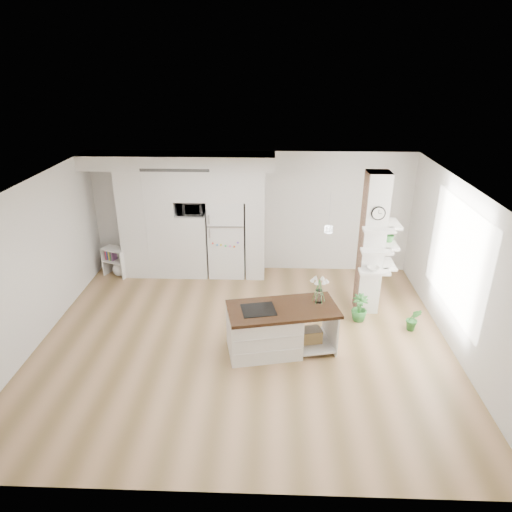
{
  "coord_description": "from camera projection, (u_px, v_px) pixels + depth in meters",
  "views": [
    {
      "loc": [
        0.45,
        -6.62,
        4.51
      ],
      "look_at": [
        0.18,
        0.9,
        1.22
      ],
      "focal_mm": 32.0,
      "sensor_mm": 36.0,
      "label": 1
    }
  ],
  "objects": [
    {
      "name": "decor_bowl",
      "position": [
        373.0,
        269.0,
        8.23
      ],
      "size": [
        0.22,
        0.22,
        0.05
      ],
      "primitive_type": "imported",
      "color": "white",
      "rests_on": "column"
    },
    {
      "name": "pendant_light",
      "position": [
        352.0,
        224.0,
        7.12
      ],
      "size": [
        0.12,
        0.12,
        0.1
      ],
      "primitive_type": "cylinder",
      "color": "white",
      "rests_on": "room"
    },
    {
      "name": "floor",
      "position": [
        244.0,
        341.0,
        7.89
      ],
      "size": [
        7.0,
        6.0,
        0.01
      ],
      "primitive_type": "cube",
      "color": "tan",
      "rests_on": "ground"
    },
    {
      "name": "kitchen_island",
      "position": [
        271.0,
        329.0,
        7.47
      ],
      "size": [
        1.91,
        1.19,
        1.37
      ],
      "rotation": [
        0.0,
        0.0,
        0.21
      ],
      "color": "white",
      "rests_on": "floor"
    },
    {
      "name": "bookshelf",
      "position": [
        117.0,
        264.0,
        10.15
      ],
      "size": [
        0.63,
        0.49,
        0.65
      ],
      "rotation": [
        0.0,
        0.0,
        -0.37
      ],
      "color": "white",
      "rests_on": "floor"
    },
    {
      "name": "room",
      "position": [
        243.0,
        242.0,
        7.14
      ],
      "size": [
        7.04,
        6.04,
        2.72
      ],
      "color": "white",
      "rests_on": "ground"
    },
    {
      "name": "refrigerator",
      "position": [
        227.0,
        237.0,
        10.01
      ],
      "size": [
        0.78,
        0.69,
        1.75
      ],
      "color": "white",
      "rests_on": "floor"
    },
    {
      "name": "column",
      "position": [
        377.0,
        246.0,
        8.3
      ],
      "size": [
        0.69,
        0.9,
        2.7
      ],
      "color": "silver",
      "rests_on": "floor"
    },
    {
      "name": "cabinet_wall",
      "position": [
        183.0,
        210.0,
        9.77
      ],
      "size": [
        4.0,
        0.71,
        2.7
      ],
      "color": "white",
      "rests_on": "floor"
    },
    {
      "name": "floor_plant_b",
      "position": [
        359.0,
        308.0,
        8.41
      ],
      "size": [
        0.3,
        0.3,
        0.52
      ],
      "primitive_type": "imported",
      "rotation": [
        0.0,
        0.0,
        -0.02
      ],
      "color": "#307A32",
      "rests_on": "floor"
    },
    {
      "name": "shelf_plant",
      "position": [
        390.0,
        234.0,
        8.38
      ],
      "size": [
        0.27,
        0.23,
        0.3
      ],
      "primitive_type": "imported",
      "color": "#307A32",
      "rests_on": "column"
    },
    {
      "name": "window",
      "position": [
        457.0,
        258.0,
        7.45
      ],
      "size": [
        0.0,
        2.4,
        2.4
      ],
      "primitive_type": "plane",
      "rotation": [
        1.57,
        0.0,
        -1.57
      ],
      "color": "white",
      "rests_on": "room"
    },
    {
      "name": "floor_plant_a",
      "position": [
        414.0,
        319.0,
        8.11
      ],
      "size": [
        0.3,
        0.26,
        0.46
      ],
      "primitive_type": "imported",
      "rotation": [
        0.0,
        0.0,
        -0.27
      ],
      "color": "#307A32",
      "rests_on": "floor"
    },
    {
      "name": "microwave",
      "position": [
        191.0,
        207.0,
        9.7
      ],
      "size": [
        0.54,
        0.37,
        0.3
      ],
      "primitive_type": "imported",
      "color": "#2D2D2D",
      "rests_on": "cabinet_wall"
    }
  ]
}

